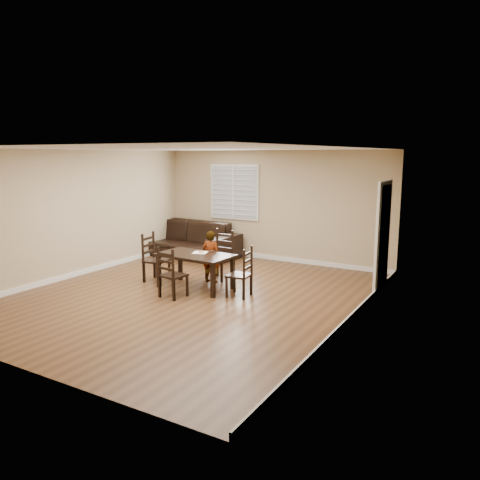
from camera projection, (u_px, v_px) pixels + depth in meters
name	position (u px, v px, depth m)	size (l,w,h in m)	color
ground	(190.00, 296.00, 8.73)	(7.00, 7.00, 0.00)	brown
room	(196.00, 198.00, 8.54)	(6.04, 7.04, 2.72)	tan
dining_table	(195.00, 259.00, 9.11)	(1.50, 0.88, 0.69)	black
chair_near	(223.00, 256.00, 9.92)	(0.50, 0.47, 1.04)	black
chair_far	(169.00, 276.00, 8.49)	(0.47, 0.45, 0.95)	black
chair_left	(152.00, 259.00, 9.71)	(0.47, 0.50, 1.01)	black
chair_right	(245.00, 275.00, 8.57)	(0.44, 0.47, 0.94)	black
child	(211.00, 257.00, 9.57)	(0.39, 0.26, 1.08)	gray
napkin	(200.00, 252.00, 9.23)	(0.27, 0.27, 0.00)	white
donut	(201.00, 252.00, 9.22)	(0.10, 0.10, 0.04)	#CE934A
sofa	(182.00, 238.00, 12.20)	(3.04, 1.19, 0.89)	black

